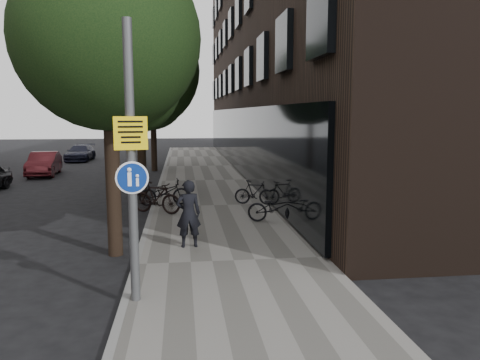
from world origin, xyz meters
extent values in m
plane|color=black|center=(0.00, 0.00, 0.00)|extent=(120.00, 120.00, 0.00)
cube|color=slate|center=(0.25, 10.00, 0.06)|extent=(4.50, 60.00, 0.12)
cube|color=slate|center=(-2.00, 10.00, 0.07)|extent=(0.15, 60.00, 0.13)
cube|color=black|center=(8.50, 22.00, 9.00)|extent=(12.00, 40.00, 18.00)
cylinder|color=black|center=(-2.60, 4.50, 1.60)|extent=(0.36, 0.36, 3.20)
sphere|color=black|center=(-2.60, 4.50, 5.30)|extent=(4.40, 4.40, 4.40)
sphere|color=black|center=(-2.20, 5.30, 4.30)|extent=(2.64, 2.64, 2.64)
cylinder|color=black|center=(-2.60, 13.00, 1.60)|extent=(0.36, 0.36, 3.20)
sphere|color=black|center=(-2.60, 13.00, 5.30)|extent=(5.00, 5.00, 5.00)
sphere|color=black|center=(-2.20, 13.80, 4.30)|extent=(3.00, 3.00, 3.00)
cylinder|color=black|center=(-2.60, 22.00, 1.60)|extent=(0.36, 0.36, 3.20)
sphere|color=black|center=(-2.60, 22.00, 5.30)|extent=(5.00, 5.00, 5.00)
sphere|color=black|center=(-2.20, 22.80, 4.30)|extent=(3.00, 3.00, 3.00)
cylinder|color=#595B5E|center=(-1.80, 1.24, 2.63)|extent=(0.17, 0.17, 5.02)
cube|color=yellow|center=(-1.80, 1.24, 3.19)|extent=(0.58, 0.11, 0.58)
cylinder|color=navy|center=(-1.80, 1.24, 2.41)|extent=(0.51, 0.08, 0.51)
cylinder|color=white|center=(-1.80, 1.24, 2.41)|extent=(0.58, 0.09, 0.58)
imported|color=black|center=(-0.77, 4.59, 0.99)|extent=(0.67, 0.48, 1.74)
imported|color=black|center=(2.00, 7.01, 0.59)|extent=(1.89, 1.09, 0.94)
imported|color=black|center=(1.78, 9.97, 0.58)|extent=(1.58, 0.86, 0.91)
imported|color=black|center=(-1.58, 10.22, 0.61)|extent=(1.93, 0.86, 0.98)
imported|color=black|center=(-1.80, 8.83, 0.66)|extent=(1.85, 1.26, 1.09)
imported|color=#57191E|center=(-8.74, 20.59, 0.67)|extent=(1.80, 4.16, 1.33)
imported|color=black|center=(-8.44, 28.90, 0.59)|extent=(1.76, 4.13, 1.19)
camera|label=1|loc=(-0.91, -7.16, 3.53)|focal=35.00mm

